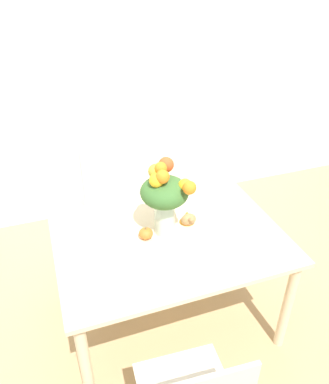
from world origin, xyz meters
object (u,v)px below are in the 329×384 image
(flower_vase, at_px, (165,195))
(turkey_figurine, at_px, (188,218))
(pumpkin, at_px, (146,233))
(dining_chair_near_window, at_px, (113,204))

(flower_vase, xyz_separation_m, turkey_figurine, (0.16, 0.03, -0.22))
(pumpkin, bearing_deg, flower_vase, 9.85)
(flower_vase, relative_size, pumpkin, 5.64)
(pumpkin, height_order, dining_chair_near_window, dining_chair_near_window)
(dining_chair_near_window, bearing_deg, flower_vase, -80.66)
(turkey_figurine, height_order, dining_chair_near_window, dining_chair_near_window)
(flower_vase, height_order, pumpkin, flower_vase)
(flower_vase, xyz_separation_m, dining_chair_near_window, (-0.16, 0.78, -0.52))
(flower_vase, distance_m, pumpkin, 0.26)
(pumpkin, bearing_deg, dining_chair_near_window, 92.41)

